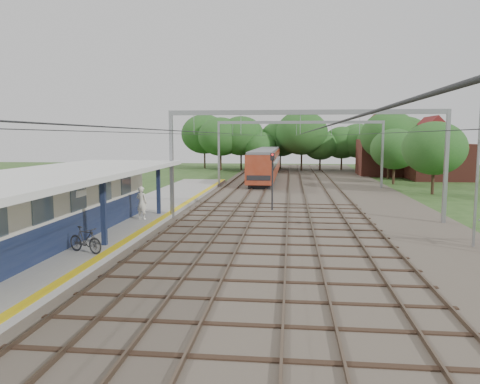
{
  "coord_description": "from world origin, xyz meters",
  "views": [
    {
      "loc": [
        2.64,
        -14.44,
        5.33
      ],
      "look_at": [
        -0.78,
        17.01,
        1.6
      ],
      "focal_mm": 35.0,
      "sensor_mm": 36.0,
      "label": 1
    }
  ],
  "objects_px": {
    "person": "(142,203)",
    "train": "(268,161)",
    "signal_post": "(272,175)",
    "bicycle": "(85,240)"
  },
  "relations": [
    {
      "from": "person",
      "to": "train",
      "type": "xyz_separation_m",
      "value": [
        5.83,
        36.46,
        0.73
      ]
    },
    {
      "from": "signal_post",
      "to": "person",
      "type": "bearing_deg",
      "value": -131.15
    },
    {
      "from": "bicycle",
      "to": "signal_post",
      "type": "bearing_deg",
      "value": -4.33
    },
    {
      "from": "person",
      "to": "train",
      "type": "bearing_deg",
      "value": -78.57
    },
    {
      "from": "train",
      "to": "signal_post",
      "type": "height_order",
      "value": "signal_post"
    },
    {
      "from": "signal_post",
      "to": "train",
      "type": "bearing_deg",
      "value": 104.31
    },
    {
      "from": "signal_post",
      "to": "bicycle",
      "type": "bearing_deg",
      "value": -106.67
    },
    {
      "from": "person",
      "to": "signal_post",
      "type": "xyz_separation_m",
      "value": [
        7.68,
        6.01,
        1.25
      ]
    },
    {
      "from": "bicycle",
      "to": "train",
      "type": "relative_size",
      "value": 0.05
    },
    {
      "from": "person",
      "to": "train",
      "type": "relative_size",
      "value": 0.06
    }
  ]
}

